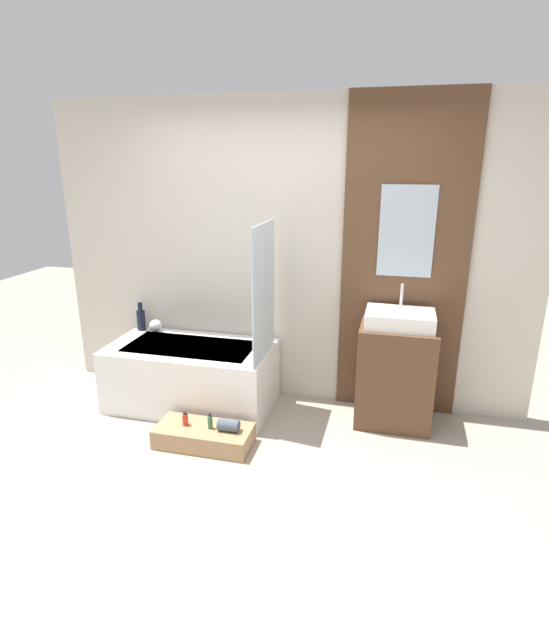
# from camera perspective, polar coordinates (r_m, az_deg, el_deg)

# --- Properties ---
(ground_plane) EXTENTS (12.00, 12.00, 0.00)m
(ground_plane) POSITION_cam_1_polar(r_m,az_deg,el_deg) (3.46, -5.20, -19.45)
(ground_plane) COLOR #A39989
(wall_tiled_back) EXTENTS (4.20, 0.06, 2.60)m
(wall_tiled_back) POSITION_cam_1_polar(r_m,az_deg,el_deg) (4.34, 1.21, 7.40)
(wall_tiled_back) COLOR beige
(wall_tiled_back) RESTS_ON ground_plane
(wall_wood_accent) EXTENTS (1.00, 0.04, 2.60)m
(wall_wood_accent) POSITION_cam_1_polar(r_m,az_deg,el_deg) (4.18, 14.61, 6.57)
(wall_wood_accent) COLOR brown
(wall_wood_accent) RESTS_ON ground_plane
(bathtub) EXTENTS (1.41, 0.76, 0.55)m
(bathtub) POSITION_cam_1_polar(r_m,az_deg,el_deg) (4.48, -9.43, -6.24)
(bathtub) COLOR white
(bathtub) RESTS_ON ground_plane
(glass_shower_screen) EXTENTS (0.01, 0.62, 1.08)m
(glass_shower_screen) POSITION_cam_1_polar(r_m,az_deg,el_deg) (3.94, -1.26, 3.22)
(glass_shower_screen) COLOR silver
(glass_shower_screen) RESTS_ON bathtub
(wooden_step_bench) EXTENTS (0.73, 0.34, 0.15)m
(wooden_step_bench) POSITION_cam_1_polar(r_m,az_deg,el_deg) (3.95, -8.06, -12.98)
(wooden_step_bench) COLOR #A87F56
(wooden_step_bench) RESTS_ON ground_plane
(vanity_cabinet) EXTENTS (0.60, 0.48, 0.84)m
(vanity_cabinet) POSITION_cam_1_polar(r_m,az_deg,el_deg) (4.20, 13.64, -6.12)
(vanity_cabinet) COLOR brown
(vanity_cabinet) RESTS_ON ground_plane
(sink) EXTENTS (0.53, 0.39, 0.32)m
(sink) POSITION_cam_1_polar(r_m,az_deg,el_deg) (4.03, 14.13, 0.15)
(sink) COLOR white
(sink) RESTS_ON vanity_cabinet
(vase_tall_dark) EXTENTS (0.08, 0.08, 0.27)m
(vase_tall_dark) POSITION_cam_1_polar(r_m,az_deg,el_deg) (4.85, -15.00, 0.14)
(vase_tall_dark) COLOR black
(vase_tall_dark) RESTS_ON bathtub
(vase_round_light) EXTENTS (0.12, 0.12, 0.12)m
(vase_round_light) POSITION_cam_1_polar(r_m,az_deg,el_deg) (4.78, -13.44, -0.65)
(vase_round_light) COLOR white
(vase_round_light) RESTS_ON bathtub
(bottle_soap_primary) EXTENTS (0.04, 0.04, 0.11)m
(bottle_soap_primary) POSITION_cam_1_polar(r_m,az_deg,el_deg) (3.94, -10.16, -11.09)
(bottle_soap_primary) COLOR red
(bottle_soap_primary) RESTS_ON wooden_step_bench
(bottle_soap_secondary) EXTENTS (0.04, 0.04, 0.13)m
(bottle_soap_secondary) POSITION_cam_1_polar(r_m,az_deg,el_deg) (3.87, -7.38, -11.44)
(bottle_soap_secondary) COLOR #38704C
(bottle_soap_secondary) RESTS_ON wooden_step_bench
(towel_roll) EXTENTS (0.16, 0.09, 0.09)m
(towel_roll) POSITION_cam_1_polar(r_m,az_deg,el_deg) (3.83, -5.28, -11.89)
(towel_roll) COLOR #4C5666
(towel_roll) RESTS_ON wooden_step_bench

